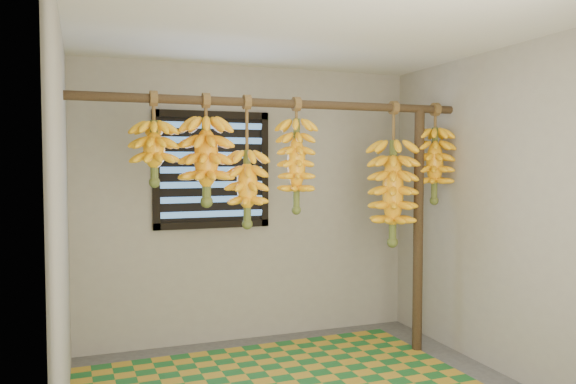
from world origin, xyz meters
name	(u,v)px	position (x,y,z in m)	size (l,w,h in m)	color
ceiling	(319,27)	(0.00, 0.00, 2.40)	(3.00, 3.00, 0.01)	silver
wall_back	(251,204)	(0.00, 1.50, 1.20)	(3.00, 0.01, 2.40)	gray
wall_left	(61,230)	(-1.50, 0.00, 1.20)	(0.01, 3.00, 2.40)	gray
wall_right	(509,213)	(1.50, 0.00, 1.20)	(0.01, 3.00, 2.40)	gray
window	(212,170)	(-0.35, 1.48, 1.50)	(1.00, 0.04, 1.00)	black
hanging_pole	(281,103)	(0.00, 0.70, 2.00)	(0.06, 0.06, 3.00)	#44331D
support_post	(418,231)	(1.20, 0.70, 1.00)	(0.08, 0.08, 2.00)	#44331D
banana_bunch_a	(154,153)	(-0.93, 0.70, 1.63)	(0.30, 0.30, 0.64)	brown
banana_bunch_b	(206,161)	(-0.56, 0.70, 1.57)	(0.36, 0.36, 0.79)	brown
banana_bunch_c	(247,188)	(-0.26, 0.70, 1.37)	(0.29, 0.29, 0.96)	brown
banana_bunch_d	(296,166)	(0.12, 0.70, 1.54)	(0.29, 0.29, 0.87)	brown
banana_bunch_e	(393,193)	(0.96, 0.70, 1.32)	(0.39, 0.39, 1.15)	brown
banana_bunch_f	(435,165)	(1.35, 0.70, 1.54)	(0.30, 0.30, 0.82)	brown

